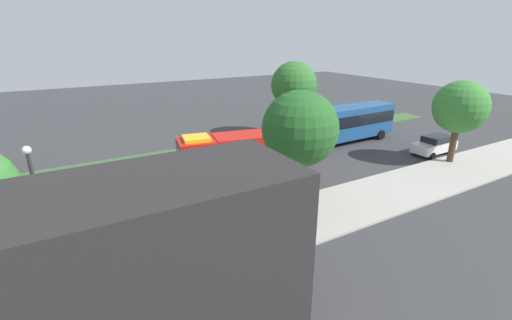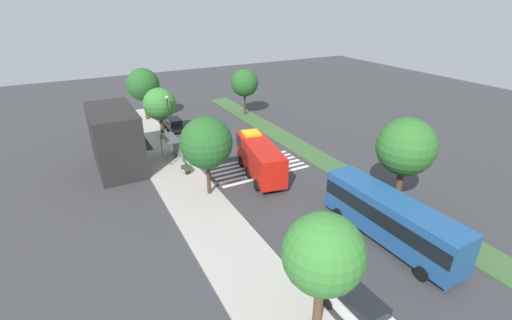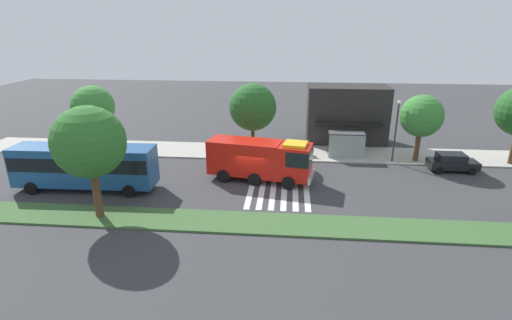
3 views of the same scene
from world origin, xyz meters
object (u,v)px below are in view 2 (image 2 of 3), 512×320
(parked_car_west, at_px, (360,309))
(median_tree_west, at_px, (245,83))
(bus_stop_shelter, at_px, (174,143))
(sidewalk_tree_far_west, at_px, (323,254))
(sidewalk_tree_east, at_px, (160,104))
(median_tree_far_west, at_px, (406,147))
(fire_truck, at_px, (259,156))
(bench_near_shelter, at_px, (186,167))
(street_lamp, at_px, (169,116))
(sidewalk_tree_far_east, at_px, (143,85))
(parked_car_mid, at_px, (174,124))
(transit_bus, at_px, (391,216))
(sidewalk_tree_west, at_px, (206,143))

(parked_car_west, height_order, median_tree_west, median_tree_west)
(bus_stop_shelter, bearing_deg, parked_car_west, -174.27)
(sidewalk_tree_far_west, xyz_separation_m, sidewalk_tree_east, (32.17, 0.00, -0.26))
(sidewalk_tree_east, height_order, median_tree_far_west, median_tree_far_west)
(fire_truck, xyz_separation_m, bench_near_shelter, (3.85, 6.47, -1.42))
(bus_stop_shelter, distance_m, street_lamp, 4.77)
(median_tree_west, bearing_deg, bus_stop_shelter, 126.99)
(parked_car_west, relative_size, median_tree_far_west, 0.57)
(median_tree_west, bearing_deg, street_lamp, 115.41)
(fire_truck, distance_m, street_lamp, 13.53)
(sidewalk_tree_far_east, distance_m, median_tree_west, 14.52)
(sidewalk_tree_far_west, bearing_deg, median_tree_west, -20.73)
(street_lamp, relative_size, median_tree_far_west, 0.77)
(parked_car_mid, relative_size, transit_bus, 0.38)
(transit_bus, height_order, bench_near_shelter, transit_bus)
(fire_truck, height_order, street_lamp, street_lamp)
(street_lamp, bearing_deg, sidewalk_tree_far_east, 2.06)
(sidewalk_tree_west, bearing_deg, sidewalk_tree_far_east, 0.00)
(parked_car_west, height_order, sidewalk_tree_far_east, sidewalk_tree_far_east)
(bench_near_shelter, relative_size, median_tree_far_west, 0.21)
(parked_car_west, height_order, bench_near_shelter, parked_car_west)
(bench_near_shelter, height_order, sidewalk_tree_far_west, sidewalk_tree_far_west)
(median_tree_west, bearing_deg, parked_car_mid, 97.19)
(parked_car_mid, bearing_deg, transit_bus, -167.84)
(bus_stop_shelter, relative_size, bench_near_shelter, 2.19)
(transit_bus, relative_size, bus_stop_shelter, 3.25)
(bench_near_shelter, distance_m, sidewalk_tree_far_east, 20.03)
(fire_truck, distance_m, transit_bus, 14.47)
(fire_truck, distance_m, bench_near_shelter, 7.66)
(fire_truck, bearing_deg, median_tree_west, -11.91)
(parked_car_west, xyz_separation_m, median_tree_far_west, (7.78, -11.49, 4.58))
(sidewalk_tree_west, relative_size, sidewalk_tree_east, 1.13)
(sidewalk_tree_east, bearing_deg, median_tree_west, -73.71)
(transit_bus, bearing_deg, median_tree_far_west, 124.28)
(median_tree_far_west, height_order, median_tree_west, median_tree_far_west)
(sidewalk_tree_west, distance_m, median_tree_west, 24.20)
(parked_car_mid, height_order, sidewalk_tree_far_east, sidewalk_tree_far_east)
(fire_truck, bearing_deg, bench_near_shelter, 69.83)
(parked_car_mid, relative_size, median_tree_west, 0.62)
(fire_truck, bearing_deg, parked_car_west, 179.07)
(bench_near_shelter, bearing_deg, sidewalk_tree_far_east, -1.34)
(bus_stop_shelter, bearing_deg, bench_near_shelter, 179.97)
(transit_bus, relative_size, median_tree_west, 1.65)
(sidewalk_tree_far_east, bearing_deg, parked_car_west, -177.00)
(street_lamp, bearing_deg, median_tree_west, -64.59)
(bench_near_shelter, height_order, sidewalk_tree_east, sidewalk_tree_east)
(fire_truck, relative_size, sidewalk_tree_far_west, 1.35)
(bench_near_shelter, bearing_deg, bus_stop_shelter, -0.03)
(sidewalk_tree_far_east, bearing_deg, fire_truck, -165.56)
(street_lamp, bearing_deg, median_tree_far_west, -150.03)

